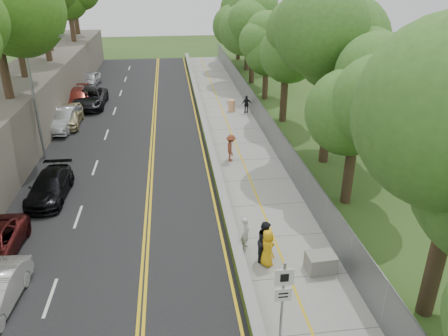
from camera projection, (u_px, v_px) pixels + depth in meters
ground at (236, 283)px, 17.50m from camera, size 140.00×140.00×0.00m
road at (128, 149)px, 30.40m from camera, size 11.20×66.00×0.04m
sidewalk at (240, 143)px, 31.29m from camera, size 4.20×66.00×0.05m
jersey_barrier at (208, 141)px, 30.92m from camera, size 0.42×66.00×0.60m
rock_embankment at (0, 127)px, 28.66m from camera, size 5.00×66.00×4.00m
chainlink_fence at (269, 129)px, 31.12m from camera, size 0.04×66.00×2.00m
trees_fenceside at (308, 42)px, 28.87m from camera, size 7.00×66.00×14.00m
streetlight at (36, 89)px, 26.99m from camera, size 2.52×0.22×8.00m
signpost at (283, 293)px, 14.08m from camera, size 0.62×0.09×3.10m
construction_barrel at (232, 106)px, 37.99m from camera, size 0.61×0.61×1.00m
concrete_block at (321, 262)px, 18.02m from camera, size 1.21×0.93×0.77m
car_3 at (50, 187)px, 23.64m from camera, size 1.98×4.66×1.34m
car_4 at (68, 115)px, 34.55m from camera, size 2.09×4.85×1.63m
car_5 at (63, 119)px, 33.70m from camera, size 2.12×5.03×1.61m
car_6 at (90, 98)px, 39.15m from camera, size 2.61×5.65×1.57m
car_7 at (77, 98)px, 39.10m from camera, size 2.61×5.54×1.56m
car_8 at (90, 79)px, 46.18m from camera, size 2.03×4.23×1.39m
painter_0 at (267, 248)px, 18.19m from camera, size 0.74×0.94×1.67m
painter_1 at (246, 233)px, 19.28m from camera, size 0.54×0.66×1.55m
painter_2 at (266, 241)px, 18.46m from camera, size 1.02×1.12×1.87m
painter_3 at (231, 148)px, 28.08m from camera, size 0.73×1.19×1.78m
person_far at (247, 104)px, 37.45m from camera, size 0.93×0.48×1.52m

